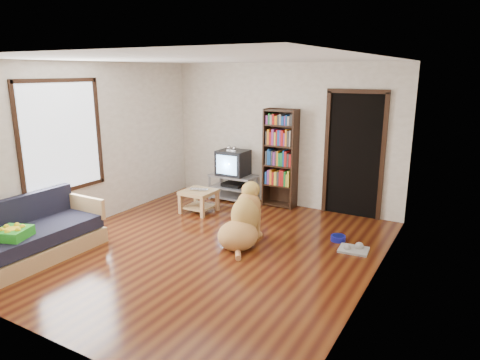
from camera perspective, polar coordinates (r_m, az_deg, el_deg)
The scene contains 18 objects.
ground at distance 6.17m, azimuth -4.41°, elevation -9.11°, with size 5.00×5.00×0.00m, color #5C2B0F.
ceiling at distance 5.67m, azimuth -4.93°, elevation 15.78°, with size 5.00×5.00×0.00m, color white.
wall_back at distance 7.94m, azimuth 5.62°, elevation 5.93°, with size 4.50×4.50×0.00m, color silver.
wall_front at distance 4.04m, azimuth -25.09°, elevation -3.64°, with size 4.50×4.50×0.00m, color silver.
wall_left at distance 7.27m, azimuth -19.51°, elevation 4.41°, with size 5.00×5.00×0.00m, color silver.
wall_right at distance 4.90m, azimuth 17.63°, elevation 0.05°, with size 5.00×5.00×0.00m, color silver.
green_cushion at distance 6.09m, azimuth -28.03°, elevation -6.29°, with size 0.37×0.37×0.12m, color green.
laptop at distance 7.58m, azimuth -5.66°, elevation -1.35°, with size 0.32×0.21×0.03m, color silver.
dog_bowl at distance 6.57m, azimuth 12.96°, elevation -7.57°, with size 0.22×0.22×0.08m, color #151894.
grey_rag at distance 6.29m, azimuth 14.90°, elevation -8.98°, with size 0.40×0.32×0.03m, color #9E9E9E.
window at distance 6.92m, azimuth -22.67°, elevation 5.33°, with size 0.03×1.46×1.70m.
doorway at distance 7.50m, azimuth 14.97°, elevation 3.62°, with size 1.03×0.05×2.19m.
tv_stand at distance 8.34m, azimuth -0.91°, elevation -0.83°, with size 0.90×0.45×0.50m.
crt_tv at distance 8.24m, azimuth -0.85°, elevation 2.38°, with size 0.55×0.52×0.58m.
bookshelf at distance 7.83m, azimuth 5.43°, elevation 3.59°, with size 0.60×0.30×1.80m.
sofa at distance 6.44m, azimuth -25.80°, elevation -7.06°, with size 0.80×1.80×0.80m.
coffee_table at distance 7.64m, azimuth -5.51°, elevation -2.25°, with size 0.55×0.55×0.40m.
dog at distance 6.22m, azimuth 0.42°, elevation -5.57°, with size 0.59×1.10×0.91m.
Camera 1 is at (3.21, -4.67, 2.45)m, focal length 32.00 mm.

